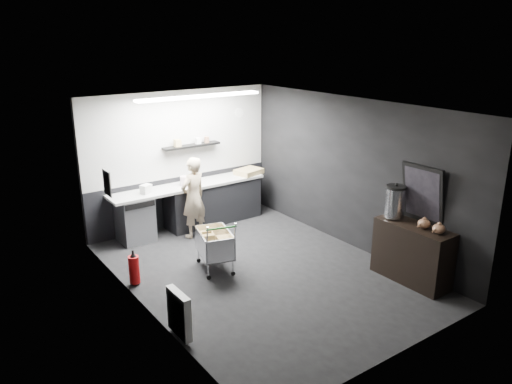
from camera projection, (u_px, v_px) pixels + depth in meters
floor at (261, 272)px, 8.19m from camera, size 5.50×5.50×0.00m
ceiling at (262, 107)px, 7.37m from camera, size 5.50×5.50×0.00m
wall_back at (180, 159)px, 9.91m from camera, size 5.50×0.00×5.50m
wall_front at (404, 254)px, 5.65m from camera, size 5.50×0.00×5.50m
wall_left at (141, 220)px, 6.67m from camera, size 0.00×5.50×5.50m
wall_right at (352, 174)px, 8.88m from camera, size 0.00×5.50×5.50m
kitchen_wall_panel at (179, 134)px, 9.74m from camera, size 3.95×0.02×1.70m
dado_panel at (182, 200)px, 10.16m from camera, size 3.95×0.02×1.00m
floating_shelf at (191, 146)px, 9.84m from camera, size 1.20×0.22×0.04m
wall_clock at (239, 113)px, 10.42m from camera, size 0.20×0.03×0.20m
poster at (107, 183)px, 7.63m from camera, size 0.02×0.30×0.40m
poster_red_band at (107, 178)px, 7.61m from camera, size 0.02×0.22×0.10m
radiator at (179, 314)px, 6.31m from camera, size 0.10×0.50×0.60m
ceiling_strip at (200, 96)px, 8.81m from camera, size 2.40×0.20×0.04m
prep_counter at (196, 205)px, 10.00m from camera, size 3.20×0.61×0.90m
person at (193, 198)px, 9.40m from camera, size 0.65×0.51×1.56m
shopping_cart at (215, 245)px, 8.16m from camera, size 0.69×0.95×0.90m
sideboard at (412, 245)px, 7.76m from camera, size 0.53×1.24×1.85m
fire_extinguisher at (134, 269)px, 7.70m from camera, size 0.17×0.17×0.55m
cardboard_box at (249, 172)px, 10.51m from camera, size 0.61×0.52×0.11m
pink_tub at (185, 181)px, 9.72m from camera, size 0.18×0.18×0.18m
white_container at (146, 189)px, 9.22m from camera, size 0.23×0.21×0.17m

